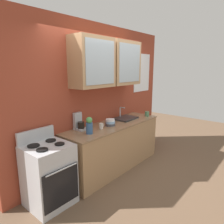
{
  "coord_description": "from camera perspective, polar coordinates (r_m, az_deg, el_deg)",
  "views": [
    {
      "loc": [
        -2.85,
        -2.35,
        1.92
      ],
      "look_at": [
        -0.06,
        0.0,
        1.12
      ],
      "focal_mm": 32.77,
      "sensor_mm": 36.0,
      "label": 1
    }
  ],
  "objects": [
    {
      "name": "cup_near_sink",
      "position": [
        4.48,
        9.75,
        -0.51
      ],
      "size": [
        0.13,
        0.09,
        0.1
      ],
      "color": "#4C7F59",
      "rests_on": "counter"
    },
    {
      "name": "cup_near_bowls",
      "position": [
        3.52,
        -3.01,
        -3.9
      ],
      "size": [
        0.11,
        0.07,
        0.1
      ],
      "color": "silver",
      "rests_on": "counter"
    },
    {
      "name": "back_wall_unit",
      "position": [
        3.91,
        -2.64,
        6.89
      ],
      "size": [
        3.95,
        0.47,
        2.7
      ],
      "color": "#993D28",
      "rests_on": "ground_plane"
    },
    {
      "name": "coffee_maker",
      "position": [
        3.51,
        -9.14,
        -3.12
      ],
      "size": [
        0.17,
        0.2,
        0.29
      ],
      "color": "#B7B7BC",
      "rests_on": "counter"
    },
    {
      "name": "bowl_stack",
      "position": [
        3.7,
        -0.49,
        -2.94
      ],
      "size": [
        0.18,
        0.18,
        0.12
      ],
      "color": "#4C4C54",
      "rests_on": "counter"
    },
    {
      "name": "counter",
      "position": [
        3.98,
        0.59,
        -9.41
      ],
      "size": [
        2.16,
        0.63,
        0.88
      ],
      "color": "#A87F56",
      "rests_on": "ground_plane"
    },
    {
      "name": "stove_range",
      "position": [
        3.12,
        -17.2,
        -16.35
      ],
      "size": [
        0.59,
        0.61,
        1.06
      ],
      "color": "silver",
      "rests_on": "ground_plane"
    },
    {
      "name": "ground_plane",
      "position": [
        4.17,
        0.58,
        -15.07
      ],
      "size": [
        10.0,
        10.0,
        0.0
      ],
      "primitive_type": "plane",
      "color": "brown"
    },
    {
      "name": "vase",
      "position": [
        3.26,
        -6.36,
        -3.77
      ],
      "size": [
        0.11,
        0.11,
        0.27
      ],
      "color": "#33598C",
      "rests_on": "counter"
    },
    {
      "name": "sink_faucet",
      "position": [
        4.2,
        3.77,
        -1.67
      ],
      "size": [
        0.46,
        0.35,
        0.24
      ],
      "color": "#2D2D30",
      "rests_on": "counter"
    }
  ]
}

